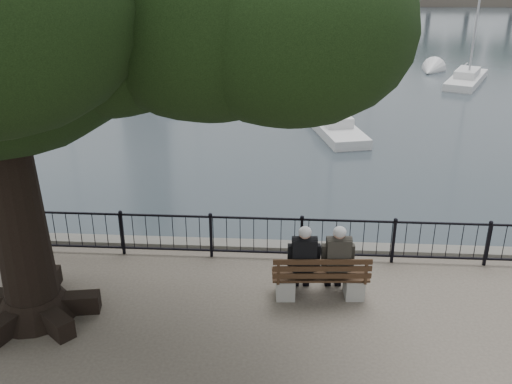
# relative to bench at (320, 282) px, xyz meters

# --- Properties ---
(harbor) EXTENTS (260.00, 260.00, 1.20)m
(harbor) POSITION_rel_bench_xyz_m (-1.36, 1.98, -0.85)
(harbor) COLOR #53514B
(harbor) RESTS_ON ground
(railing) EXTENTS (22.06, 0.06, 1.00)m
(railing) POSITION_rel_bench_xyz_m (-1.36, 1.48, 0.21)
(railing) COLOR black
(railing) RESTS_ON ground
(bench) EXTENTS (1.92, 0.70, 0.99)m
(bench) POSITION_rel_bench_xyz_m (0.00, 0.00, 0.00)
(bench) COLOR gray
(bench) RESTS_ON ground
(person_left) EXTENTS (0.48, 0.80, 1.58)m
(person_left) POSITION_rel_bench_xyz_m (-0.34, 0.08, 0.38)
(person_left) COLOR black
(person_left) RESTS_ON ground
(person_right) EXTENTS (0.48, 0.80, 1.58)m
(person_right) POSITION_rel_bench_xyz_m (0.31, 0.13, 0.38)
(person_right) COLOR black
(person_right) RESTS_ON ground
(lion_monument) EXTENTS (6.18, 6.18, 9.07)m
(lion_monument) POSITION_rel_bench_xyz_m (0.64, 48.91, 0.94)
(lion_monument) COLOR #53514B
(lion_monument) RESTS_ON ground
(sailboat_a) EXTENTS (2.51, 5.10, 9.93)m
(sailboat_a) POSITION_rel_bench_xyz_m (-12.68, 19.75, -1.04)
(sailboat_a) COLOR silver
(sailboat_a) RESTS_ON ground
(sailboat_b) EXTENTS (2.80, 5.07, 11.45)m
(sailboat_b) POSITION_rel_bench_xyz_m (-7.17, 19.33, -1.00)
(sailboat_b) COLOR silver
(sailboat_b) RESTS_ON ground
(sailboat_c) EXTENTS (2.84, 5.78, 10.38)m
(sailboat_c) POSITION_rel_bench_xyz_m (1.18, 14.63, -1.04)
(sailboat_c) COLOR silver
(sailboat_c) RESTS_ON ground
(sailboat_d) EXTENTS (3.87, 5.88, 10.25)m
(sailboat_d) POSITION_rel_bench_xyz_m (9.73, 24.97, -1.05)
(sailboat_d) COLOR silver
(sailboat_d) RESTS_ON ground
(sailboat_e) EXTENTS (3.33, 5.96, 12.24)m
(sailboat_e) POSITION_rel_bench_xyz_m (-13.16, 30.92, -1.00)
(sailboat_e) COLOR silver
(sailboat_e) RESTS_ON ground
(sailboat_f) EXTENTS (3.90, 6.40, 12.67)m
(sailboat_f) POSITION_rel_bench_xyz_m (1.10, 31.51, -1.00)
(sailboat_f) COLOR silver
(sailboat_f) RESTS_ON ground
(sailboat_g) EXTENTS (3.71, 5.75, 10.90)m
(sailboat_g) POSITION_rel_bench_xyz_m (5.55, 35.33, -1.03)
(sailboat_g) COLOR silver
(sailboat_g) RESTS_ON ground
(sailboat_h) EXTENTS (2.45, 4.96, 11.22)m
(sailboat_h) POSITION_rel_bench_xyz_m (-8.27, 35.06, -1.00)
(sailboat_h) COLOR silver
(sailboat_h) RESTS_ON ground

